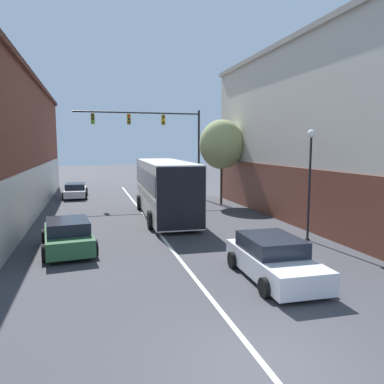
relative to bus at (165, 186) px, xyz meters
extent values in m
plane|color=#38383D|center=(-1.13, -15.99, -1.92)|extent=(160.00, 160.00, 0.00)
cube|color=silver|center=(-1.13, -2.24, -1.92)|extent=(0.14, 39.50, 0.01)
cube|color=beige|center=(-7.68, 5.03, -0.39)|extent=(0.24, 28.94, 3.06)
cube|color=beige|center=(11.10, -2.92, 3.21)|extent=(9.46, 21.35, 10.26)
cube|color=brown|center=(6.42, -2.92, -0.32)|extent=(0.24, 20.92, 3.20)
cube|color=gray|center=(11.10, -2.92, 8.19)|extent=(9.84, 21.56, 0.30)
cube|color=silver|center=(0.00, 0.02, -0.10)|extent=(2.80, 10.08, 3.21)
cube|color=black|center=(0.00, 0.02, 0.48)|extent=(2.84, 9.89, 1.03)
cube|color=beige|center=(0.00, 0.02, -0.35)|extent=(2.83, 9.99, 0.32)
cube|color=black|center=(-0.17, -4.96, -0.10)|extent=(2.41, 0.14, 3.08)
cylinder|color=black|center=(-1.16, 3.16, -1.42)|extent=(0.33, 1.01, 1.00)
cylinder|color=black|center=(1.36, 3.08, -1.42)|extent=(0.33, 1.01, 1.00)
cylinder|color=black|center=(-1.36, -3.04, -1.42)|extent=(0.33, 1.01, 1.00)
cylinder|color=black|center=(1.16, -3.12, -1.42)|extent=(0.33, 1.01, 1.00)
cube|color=silver|center=(1.38, -11.47, -1.42)|extent=(1.93, 4.42, 0.69)
cube|color=black|center=(1.39, -11.21, -0.81)|extent=(1.73, 2.31, 0.52)
cylinder|color=black|center=(0.48, -10.10, -1.63)|extent=(0.23, 0.60, 0.60)
cylinder|color=black|center=(2.36, -10.14, -1.63)|extent=(0.23, 0.60, 0.60)
cylinder|color=black|center=(0.41, -12.81, -1.63)|extent=(0.23, 0.60, 0.60)
cylinder|color=black|center=(2.29, -12.85, -1.63)|extent=(0.23, 0.60, 0.60)
cube|color=#285633|center=(-5.35, -6.11, -1.41)|extent=(2.24, 4.46, 0.66)
cube|color=black|center=(-5.33, -6.32, -0.83)|extent=(1.88, 2.40, 0.49)
cylinder|color=black|center=(-6.42, -4.89, -1.59)|extent=(0.29, 0.70, 0.68)
cylinder|color=black|center=(-4.58, -4.69, -1.59)|extent=(0.29, 0.70, 0.68)
cylinder|color=black|center=(-6.13, -7.53, -1.59)|extent=(0.29, 0.70, 0.68)
cylinder|color=black|center=(-4.29, -7.33, -1.59)|extent=(0.29, 0.70, 0.68)
cube|color=silver|center=(-5.60, 10.62, -1.46)|extent=(1.70, 4.48, 0.55)
cube|color=black|center=(-5.60, 10.39, -0.95)|extent=(1.54, 2.34, 0.48)
cylinder|color=black|center=(-6.44, 12.01, -1.59)|extent=(0.23, 0.68, 0.68)
cylinder|color=black|center=(-4.73, 11.99, -1.59)|extent=(0.23, 0.68, 0.68)
cylinder|color=black|center=(-6.47, 9.24, -1.59)|extent=(0.23, 0.68, 0.68)
cylinder|color=black|center=(-4.76, 9.22, -1.59)|extent=(0.23, 0.68, 0.68)
cylinder|color=black|center=(4.36, 7.52, 1.68)|extent=(0.18, 0.18, 7.21)
cylinder|color=black|center=(-0.58, 7.52, 4.98)|extent=(9.87, 0.12, 0.12)
cube|color=#9E8419|center=(1.40, 7.52, 4.46)|extent=(0.28, 0.24, 0.80)
sphere|color=black|center=(1.40, 7.36, 4.71)|extent=(0.18, 0.18, 0.18)
sphere|color=orange|center=(1.40, 7.36, 4.46)|extent=(0.18, 0.18, 0.18)
sphere|color=black|center=(1.40, 7.36, 4.22)|extent=(0.18, 0.18, 0.18)
cube|color=#9E8419|center=(-1.32, 7.52, 4.46)|extent=(0.28, 0.24, 0.80)
sphere|color=red|center=(-1.32, 7.36, 4.71)|extent=(0.18, 0.18, 0.18)
sphere|color=black|center=(-1.32, 7.36, 4.46)|extent=(0.18, 0.18, 0.18)
sphere|color=black|center=(-1.32, 7.36, 4.22)|extent=(0.18, 0.18, 0.18)
cube|color=#9E8419|center=(-4.03, 7.52, 4.46)|extent=(0.28, 0.24, 0.80)
sphere|color=black|center=(-4.03, 7.36, 4.71)|extent=(0.18, 0.18, 0.18)
sphere|color=black|center=(-4.03, 7.36, 4.46)|extent=(0.18, 0.18, 0.18)
sphere|color=green|center=(-4.03, 7.36, 4.22)|extent=(0.18, 0.18, 0.18)
cone|color=black|center=(5.29, -7.30, -1.82)|extent=(0.26, 0.26, 0.20)
cylinder|color=black|center=(5.29, -7.30, 0.46)|extent=(0.10, 0.10, 4.77)
sphere|color=white|center=(5.29, -7.30, 2.98)|extent=(0.37, 0.37, 0.37)
cylinder|color=#3D2D1E|center=(5.04, 3.85, -0.40)|extent=(0.17, 0.17, 3.05)
ellipsoid|color=#99A366|center=(5.04, 3.85, 2.52)|extent=(3.29, 2.96, 3.62)
camera|label=1|loc=(-4.37, -22.25, 2.46)|focal=35.00mm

